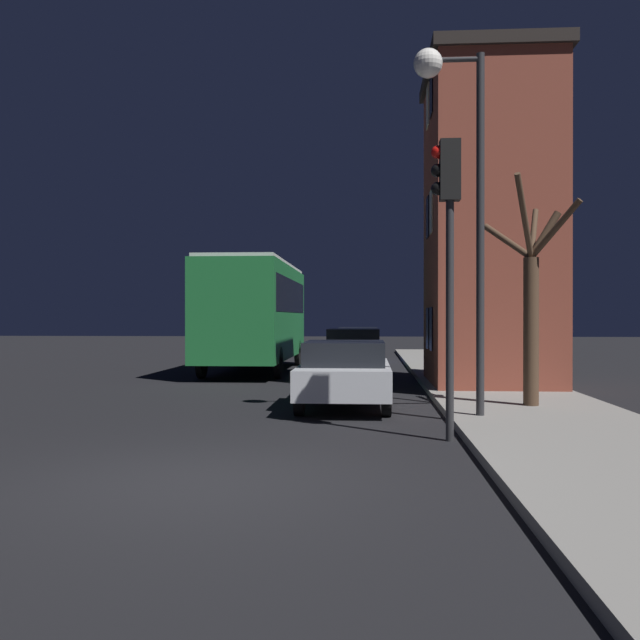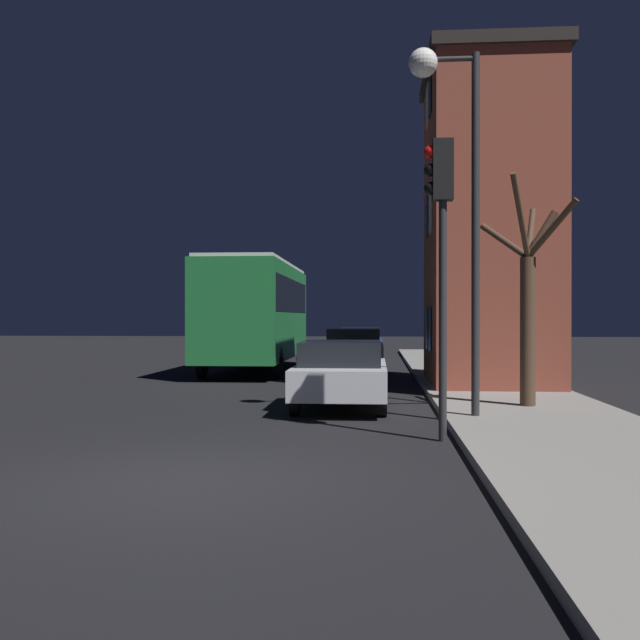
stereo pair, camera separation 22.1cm
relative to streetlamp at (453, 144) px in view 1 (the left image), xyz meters
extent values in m
plane|color=black|center=(-3.38, -4.61, -4.85)|extent=(120.00, 120.00, 0.00)
cube|color=brown|center=(1.65, 6.22, -0.74)|extent=(3.04, 4.31, 7.94)
cube|color=black|center=(1.65, 6.22, 3.39)|extent=(3.28, 4.55, 0.30)
cube|color=black|center=(0.11, 5.69, -3.31)|extent=(0.03, 0.70, 1.10)
cube|color=black|center=(0.11, 6.75, -3.31)|extent=(0.03, 0.70, 1.10)
cube|color=beige|center=(0.11, 5.69, -0.34)|extent=(0.03, 0.70, 1.10)
cube|color=black|center=(0.11, 6.75, -0.34)|extent=(0.03, 0.70, 1.10)
cube|color=black|center=(0.11, 5.69, 2.64)|extent=(0.03, 0.70, 1.10)
cube|color=beige|center=(0.11, 6.75, 2.64)|extent=(0.03, 0.70, 1.10)
cylinder|color=#28282B|center=(0.46, 0.00, -1.58)|extent=(0.14, 0.14, 6.26)
cylinder|color=#28282B|center=(0.01, 0.00, 1.46)|extent=(0.90, 0.09, 0.09)
sphere|color=white|center=(-0.44, 0.00, 1.41)|extent=(0.51, 0.51, 0.51)
cylinder|color=#28282B|center=(-0.26, -1.82, -3.06)|extent=(0.12, 0.12, 3.56)
cube|color=black|center=(-0.26, -1.82, -0.83)|extent=(0.30, 0.24, 0.90)
sphere|color=red|center=(-0.44, -1.82, -0.56)|extent=(0.20, 0.20, 0.20)
sphere|color=black|center=(-0.44, -1.82, -0.83)|extent=(0.20, 0.20, 0.20)
sphere|color=black|center=(-0.44, -1.82, -1.10)|extent=(0.20, 0.20, 0.20)
cylinder|color=#473323|center=(1.66, 1.47, -3.28)|extent=(0.29, 0.29, 2.85)
cylinder|color=#473323|center=(1.43, 1.02, -1.14)|extent=(0.59, 1.03, 1.51)
cylinder|color=#473323|center=(1.79, 1.88, -1.35)|extent=(0.40, 0.92, 1.09)
cylinder|color=#473323|center=(2.03, 1.17, -1.36)|extent=(0.89, 0.74, 1.09)
cylinder|color=#473323|center=(1.91, 1.47, -1.43)|extent=(0.63, 0.16, 0.93)
cylinder|color=#473323|center=(1.29, 1.88, -1.50)|extent=(0.88, 0.95, 0.82)
cube|color=#1E6B33|center=(-5.32, 11.53, -2.84)|extent=(2.50, 9.03, 3.06)
cube|color=black|center=(-5.32, 11.53, -2.29)|extent=(2.52, 8.30, 1.10)
cube|color=#B2B2B2|center=(-5.32, 11.53, -1.25)|extent=(2.38, 8.57, 0.12)
cylinder|color=black|center=(-4.16, 14.47, -4.37)|extent=(0.18, 0.96, 0.96)
cylinder|color=black|center=(-6.48, 14.47, -4.37)|extent=(0.18, 0.96, 0.96)
cylinder|color=black|center=(-4.16, 8.60, -4.37)|extent=(0.18, 0.96, 0.96)
cylinder|color=black|center=(-6.48, 8.60, -4.37)|extent=(0.18, 0.96, 0.96)
cube|color=#B7BABF|center=(-1.95, 2.07, -4.25)|extent=(1.79, 4.15, 0.57)
cube|color=black|center=(-1.95, 1.86, -3.73)|extent=(1.58, 2.16, 0.47)
cylinder|color=black|center=(-1.14, 3.42, -4.53)|extent=(0.18, 0.63, 0.63)
cylinder|color=black|center=(-2.75, 3.42, -4.53)|extent=(0.18, 0.63, 0.63)
cylinder|color=black|center=(-1.14, 0.72, -4.53)|extent=(0.18, 0.63, 0.63)
cylinder|color=black|center=(-2.75, 0.72, -4.53)|extent=(0.18, 0.63, 0.63)
cube|color=beige|center=(-1.93, 9.94, -4.19)|extent=(1.79, 4.25, 0.67)
cube|color=black|center=(-1.93, 9.73, -3.61)|extent=(1.58, 2.21, 0.48)
cylinder|color=black|center=(-1.13, 11.32, -4.53)|extent=(0.18, 0.64, 0.64)
cylinder|color=black|center=(-2.74, 11.32, -4.53)|extent=(0.18, 0.64, 0.64)
cylinder|color=black|center=(-1.13, 8.56, -4.53)|extent=(0.18, 0.64, 0.64)
cylinder|color=black|center=(-2.74, 8.56, -4.53)|extent=(0.18, 0.64, 0.64)
cube|color=navy|center=(-1.90, 17.31, -4.24)|extent=(1.78, 4.53, 0.60)
cube|color=black|center=(-1.90, 17.09, -3.68)|extent=(1.57, 2.35, 0.50)
cylinder|color=black|center=(-1.10, 18.78, -4.54)|extent=(0.18, 0.62, 0.62)
cylinder|color=black|center=(-2.70, 18.78, -4.54)|extent=(0.18, 0.62, 0.62)
cylinder|color=black|center=(-1.10, 15.84, -4.54)|extent=(0.18, 0.62, 0.62)
cylinder|color=black|center=(-2.70, 15.84, -4.54)|extent=(0.18, 0.62, 0.62)
camera|label=1|loc=(-1.47, -12.48, -3.01)|focal=40.00mm
camera|label=2|loc=(-1.25, -12.46, -3.01)|focal=40.00mm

